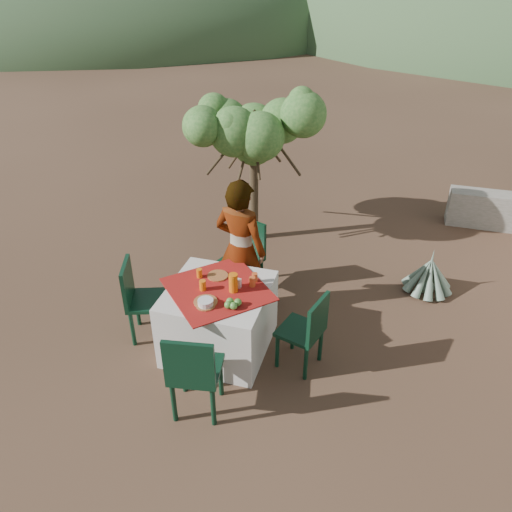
% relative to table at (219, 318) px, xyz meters
% --- Properties ---
extents(ground, '(160.00, 160.00, 0.00)m').
position_rel_table_xyz_m(ground, '(0.14, 0.39, -0.38)').
color(ground, '#3A251A').
rests_on(ground, ground).
extents(table, '(1.30, 1.30, 0.76)m').
position_rel_table_xyz_m(table, '(0.00, 0.00, 0.00)').
color(table, beige).
rests_on(table, ground).
extents(chair_far, '(0.56, 0.56, 0.94)m').
position_rel_table_xyz_m(chair_far, '(-0.05, 1.11, 0.14)').
color(chair_far, black).
rests_on(chair_far, ground).
extents(chair_near, '(0.51, 0.51, 0.97)m').
position_rel_table_xyz_m(chair_near, '(0.11, -0.94, 0.16)').
color(chair_near, black).
rests_on(chair_near, ground).
extents(chair_left, '(0.55, 0.55, 0.93)m').
position_rel_table_xyz_m(chair_left, '(-0.88, -0.05, 0.14)').
color(chair_left, black).
rests_on(chair_left, ground).
extents(chair_right, '(0.50, 0.50, 0.88)m').
position_rel_table_xyz_m(chair_right, '(0.95, -0.04, 0.11)').
color(chair_right, black).
rests_on(chair_right, ground).
extents(person, '(0.69, 0.52, 1.68)m').
position_rel_table_xyz_m(person, '(0.03, 0.67, 0.46)').
color(person, '#8C6651').
rests_on(person, ground).
extents(shrub_tree, '(1.66, 1.63, 1.95)m').
position_rel_table_xyz_m(shrub_tree, '(-0.27, 2.47, 1.16)').
color(shrub_tree, '#413320').
rests_on(shrub_tree, ground).
extents(agave, '(0.62, 0.63, 0.66)m').
position_rel_table_xyz_m(agave, '(2.16, 1.72, -0.16)').
color(agave, slate).
rests_on(agave, ground).
extents(hill_near_left, '(40.00, 40.00, 16.00)m').
position_rel_table_xyz_m(hill_near_left, '(-17.86, 30.39, -0.38)').
color(hill_near_left, '#385932').
rests_on(hill_near_left, ground).
extents(plate_far, '(0.22, 0.22, 0.01)m').
position_rel_table_xyz_m(plate_far, '(-0.08, 0.21, 0.39)').
color(plate_far, brown).
rests_on(plate_far, table).
extents(plate_near, '(0.24, 0.24, 0.01)m').
position_rel_table_xyz_m(plate_near, '(-0.03, -0.25, 0.39)').
color(plate_near, brown).
rests_on(plate_near, table).
extents(glass_far, '(0.06, 0.06, 0.10)m').
position_rel_table_xyz_m(glass_far, '(-0.25, 0.15, 0.43)').
color(glass_far, orange).
rests_on(glass_far, table).
extents(glass_near, '(0.07, 0.07, 0.11)m').
position_rel_table_xyz_m(glass_near, '(-0.14, -0.06, 0.44)').
color(glass_near, orange).
rests_on(glass_near, table).
extents(juice_pitcher, '(0.09, 0.09, 0.20)m').
position_rel_table_xyz_m(juice_pitcher, '(0.17, 0.01, 0.48)').
color(juice_pitcher, orange).
rests_on(juice_pitcher, table).
extents(bowl_plate, '(0.19, 0.19, 0.01)m').
position_rel_table_xyz_m(bowl_plate, '(-0.01, -0.30, 0.39)').
color(bowl_plate, brown).
rests_on(bowl_plate, table).
extents(white_bowl, '(0.15, 0.15, 0.06)m').
position_rel_table_xyz_m(white_bowl, '(-0.01, -0.30, 0.42)').
color(white_bowl, silver).
rests_on(white_bowl, bowl_plate).
extents(jar_left, '(0.07, 0.07, 0.10)m').
position_rel_table_xyz_m(jar_left, '(0.32, 0.15, 0.43)').
color(jar_left, '#CE5324').
rests_on(jar_left, table).
extents(jar_right, '(0.06, 0.06, 0.10)m').
position_rel_table_xyz_m(jar_right, '(0.33, 0.23, 0.43)').
color(jar_right, '#CE5324').
rests_on(jar_right, table).
extents(napkin_holder, '(0.08, 0.05, 0.10)m').
position_rel_table_xyz_m(napkin_holder, '(0.18, 0.09, 0.43)').
color(napkin_holder, silver).
rests_on(napkin_holder, table).
extents(fruit_cluster, '(0.15, 0.14, 0.08)m').
position_rel_table_xyz_m(fruit_cluster, '(0.24, -0.24, 0.42)').
color(fruit_cluster, '#47832F').
rests_on(fruit_cluster, table).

